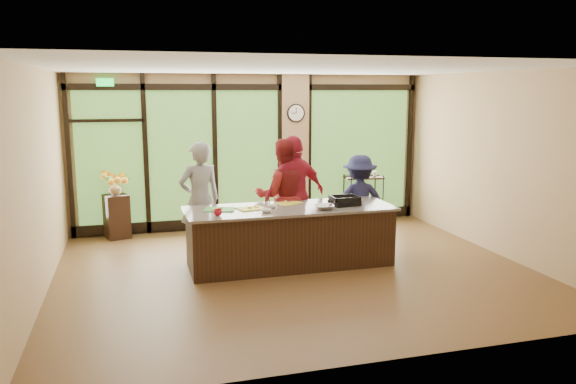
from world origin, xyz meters
TOP-DOWN VIEW (x-y plane):
  - floor at (0.00, 0.00)m, footprint 7.00×7.00m
  - ceiling at (0.00, 0.00)m, footprint 7.00×7.00m
  - back_wall at (0.00, 3.00)m, footprint 7.00×0.00m
  - left_wall at (-3.50, 0.00)m, footprint 0.00×6.00m
  - right_wall at (3.50, 0.00)m, footprint 0.00×6.00m
  - window_wall at (0.16, 2.95)m, footprint 6.90×0.12m
  - island_base at (0.00, 0.30)m, footprint 3.10×1.00m
  - countertop at (0.00, 0.30)m, footprint 3.20×1.10m
  - wall_clock at (0.85, 2.87)m, footprint 0.36×0.04m
  - cook_left at (-1.28, 1.14)m, footprint 0.78×0.60m
  - cook_midleft at (0.08, 1.02)m, footprint 0.99×0.81m
  - cook_midright at (0.28, 0.99)m, footprint 1.24×0.83m
  - cook_right at (1.45, 1.02)m, footprint 1.14×0.79m
  - roasting_pan at (0.87, 0.23)m, footprint 0.47×0.39m
  - mixing_bowl at (0.45, 0.01)m, footprint 0.31×0.31m
  - cutting_board_left at (-1.07, 0.41)m, footprint 0.52×0.44m
  - cutting_board_center at (-0.60, 0.35)m, footprint 0.45×0.38m
  - cutting_board_right at (0.06, 0.60)m, footprint 0.47×0.42m
  - prep_bowl_near at (-0.44, 0.04)m, footprint 0.20×0.20m
  - prep_bowl_mid at (-0.27, 0.34)m, footprint 0.16×0.16m
  - prep_bowl_far at (0.21, 0.79)m, footprint 0.17×0.17m
  - red_ramekin at (-1.16, 0.02)m, footprint 0.14×0.14m
  - flower_stand at (-2.62, 2.75)m, footprint 0.51×0.51m
  - flower_vase at (-2.62, 2.75)m, footprint 0.30×0.30m
  - bar_cart at (2.25, 2.71)m, footprint 0.82×0.54m

SIDE VIEW (x-z plane):
  - floor at x=0.00m, z-range 0.00..0.00m
  - flower_stand at x=-2.62m, z-range 0.00..0.81m
  - island_base at x=0.00m, z-range 0.00..0.88m
  - bar_cart at x=2.25m, z-range 0.10..1.16m
  - cook_right at x=1.45m, z-range 0.00..1.60m
  - countertop at x=0.00m, z-range 0.88..0.92m
  - cutting_board_right at x=0.06m, z-range 0.92..0.93m
  - cutting_board_center at x=-0.60m, z-range 0.92..0.93m
  - cutting_board_left at x=-1.07m, z-range 0.92..0.93m
  - prep_bowl_far at x=0.21m, z-range 0.92..0.95m
  - prep_bowl_mid at x=-0.27m, z-range 0.92..0.96m
  - prep_bowl_near at x=-0.44m, z-range 0.92..0.97m
  - cook_left at x=-1.28m, z-range 0.00..1.89m
  - flower_vase at x=-2.62m, z-range 0.81..1.08m
  - mixing_bowl at x=0.45m, z-range 0.92..0.99m
  - cook_midleft at x=0.08m, z-range 0.00..1.91m
  - roasting_pan at x=0.87m, z-range 0.92..1.00m
  - red_ramekin at x=-1.16m, z-range 0.92..1.01m
  - cook_midright at x=0.28m, z-range 0.00..1.96m
  - window_wall at x=0.16m, z-range -0.11..2.89m
  - back_wall at x=0.00m, z-range -2.00..5.00m
  - left_wall at x=-3.50m, z-range -1.50..4.50m
  - right_wall at x=3.50m, z-range -1.50..4.50m
  - wall_clock at x=0.85m, z-range 2.07..2.43m
  - ceiling at x=0.00m, z-range 3.00..3.00m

